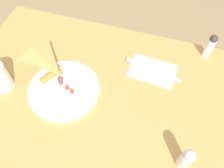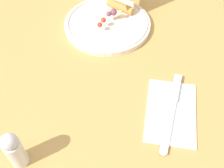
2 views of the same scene
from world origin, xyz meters
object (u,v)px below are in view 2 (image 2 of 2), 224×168
(salt_shaker, at_px, (14,150))
(napkin_folded, at_px, (171,112))
(dining_table, at_px, (86,76))
(plate_pizza, at_px, (108,23))
(butter_knife, at_px, (172,106))

(salt_shaker, bearing_deg, napkin_folded, 115.78)
(dining_table, height_order, napkin_folded, napkin_folded)
(dining_table, relative_size, salt_shaker, 10.14)
(plate_pizza, height_order, napkin_folded, plate_pizza)
(plate_pizza, distance_m, butter_knife, 0.33)
(dining_table, bearing_deg, napkin_folded, 53.93)
(butter_knife, distance_m, salt_shaker, 0.36)
(napkin_folded, bearing_deg, butter_knife, 169.43)
(plate_pizza, distance_m, salt_shaker, 0.46)
(dining_table, distance_m, napkin_folded, 0.31)
(plate_pizza, bearing_deg, napkin_folded, 32.14)
(napkin_folded, relative_size, butter_knife, 0.81)
(dining_table, bearing_deg, butter_knife, 56.13)
(salt_shaker, bearing_deg, dining_table, 166.82)
(napkin_folded, height_order, butter_knife, butter_knife)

